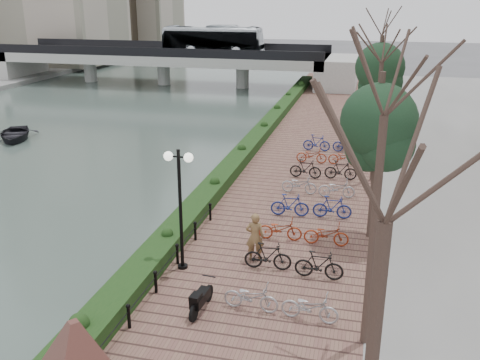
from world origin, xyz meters
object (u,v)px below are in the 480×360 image
(motorcycle, at_px, (201,298))
(boat, at_px, (14,134))
(lamppost, at_px, (179,183))
(pedestrian, at_px, (255,237))

(motorcycle, distance_m, boat, 26.28)
(lamppost, relative_size, pedestrian, 2.39)
(motorcycle, height_order, boat, motorcycle)
(lamppost, height_order, boat, lamppost)
(lamppost, xyz_separation_m, motorcycle, (1.48, -2.42, -2.72))
(pedestrian, distance_m, boat, 24.68)
(boat, bearing_deg, lamppost, -67.89)
(pedestrian, height_order, boat, pedestrian)
(pedestrian, xyz_separation_m, boat, (-20.21, 14.13, -0.97))
(lamppost, distance_m, pedestrian, 3.47)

